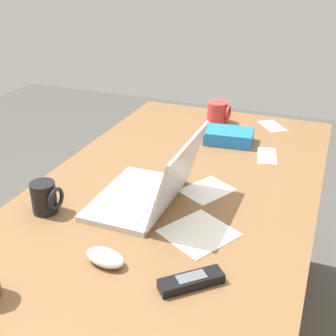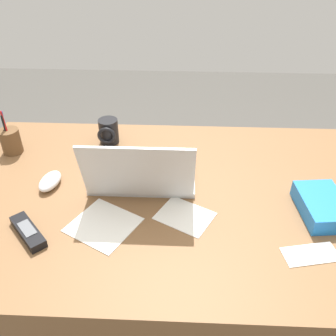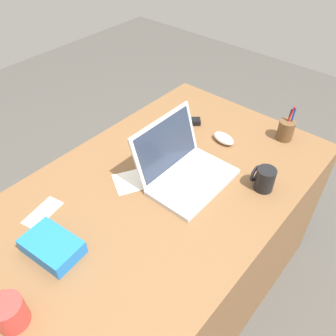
{
  "view_description": "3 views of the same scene",
  "coord_description": "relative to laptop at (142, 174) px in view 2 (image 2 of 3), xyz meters",
  "views": [
    {
      "loc": [
        1.18,
        0.43,
        1.45
      ],
      "look_at": [
        0.04,
        -0.02,
        0.83
      ],
      "focal_mm": 46.4,
      "sensor_mm": 36.0,
      "label": 1
    },
    {
      "loc": [
        0.02,
        0.92,
        1.52
      ],
      "look_at": [
        0.07,
        -0.07,
        0.81
      ],
      "focal_mm": 40.21,
      "sensor_mm": 36.0,
      "label": 2
    },
    {
      "loc": [
        -0.65,
        -0.64,
        1.71
      ],
      "look_at": [
        0.08,
        -0.02,
        0.85
      ],
      "focal_mm": 37.22,
      "sensor_mm": 36.0,
      "label": 3
    }
  ],
  "objects": [
    {
      "name": "ground_plane",
      "position": [
        -0.15,
        0.04,
        -0.81
      ],
      "size": [
        6.0,
        6.0,
        0.0
      ],
      "primitive_type": "plane",
      "color": "#4C4944"
    },
    {
      "name": "pen_holder",
      "position": [
        0.5,
        -0.18,
        -0.0
      ],
      "size": [
        0.07,
        0.07,
        0.16
      ],
      "color": "brown",
      "rests_on": "desk"
    },
    {
      "name": "snack_bag",
      "position": [
        -0.54,
        0.11,
        -0.02
      ],
      "size": [
        0.14,
        0.2,
        0.05
      ],
      "primitive_type": "cube",
      "rotation": [
        0.0,
        0.0,
        0.1
      ],
      "color": "blue",
      "rests_on": "desk"
    },
    {
      "name": "laptop",
      "position": [
        0.0,
        0.0,
        0.0
      ],
      "size": [
        0.34,
        0.28,
        0.23
      ],
      "color": "silver",
      "rests_on": "desk"
    },
    {
      "name": "cordless_phone",
      "position": [
        0.29,
        0.23,
        -0.04
      ],
      "size": [
        0.13,
        0.14,
        0.03
      ],
      "color": "black",
      "rests_on": "desk"
    },
    {
      "name": "paper_note_right",
      "position": [
        -0.47,
        0.27,
        -0.05
      ],
      "size": [
        0.16,
        0.1,
        0.0
      ],
      "primitive_type": "cube",
      "rotation": [
        0.0,
        0.0,
        0.2
      ],
      "color": "white",
      "rests_on": "desk"
    },
    {
      "name": "computer_mouse",
      "position": [
        0.3,
        0.01,
        -0.03
      ],
      "size": [
        0.07,
        0.11,
        0.04
      ],
      "primitive_type": "ellipsoid",
      "rotation": [
        0.0,
        0.0,
        -0.17
      ],
      "color": "white",
      "rests_on": "desk"
    },
    {
      "name": "desk",
      "position": [
        -0.15,
        0.04,
        -0.43
      ],
      "size": [
        1.52,
        0.88,
        0.76
      ],
      "primitive_type": "cube",
      "color": "brown",
      "rests_on": "ground"
    },
    {
      "name": "paper_note_front",
      "position": [
        0.09,
        0.19,
        -0.05
      ],
      "size": [
        0.23,
        0.23,
        0.0
      ],
      "primitive_type": "cube",
      "rotation": [
        0.0,
        0.0,
        -0.51
      ],
      "color": "white",
      "rests_on": "desk"
    },
    {
      "name": "coffee_mug_tall",
      "position": [
        0.15,
        -0.26,
        -0.0
      ],
      "size": [
        0.07,
        0.08,
        0.09
      ],
      "color": "black",
      "rests_on": "desk"
    },
    {
      "name": "paper_note_left",
      "position": [
        -0.14,
        0.14,
        -0.05
      ],
      "size": [
        0.19,
        0.18,
        0.0
      ],
      "primitive_type": "cube",
      "rotation": [
        0.0,
        0.0,
        -0.51
      ],
      "color": "white",
      "rests_on": "desk"
    }
  ]
}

